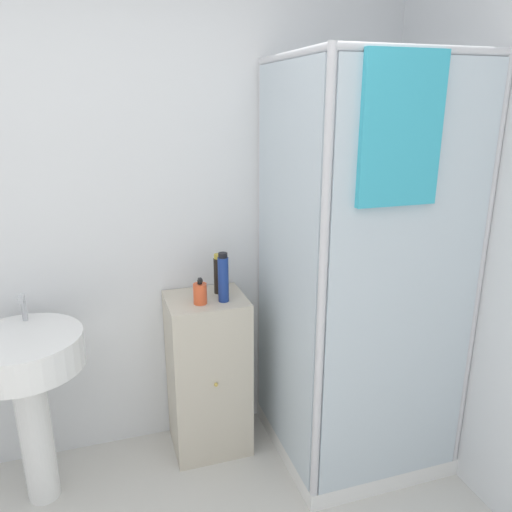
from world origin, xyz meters
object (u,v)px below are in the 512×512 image
soap_dispenser (200,293)px  shampoo_bottle_blue (223,278)px  shampoo_bottle_tall_black (218,274)px  sink (27,376)px

soap_dispenser → shampoo_bottle_blue: 0.14m
shampoo_bottle_tall_black → shampoo_bottle_blue: (-0.00, -0.12, 0.02)m
soap_dispenser → shampoo_bottle_tall_black: shampoo_bottle_tall_black is taller
soap_dispenser → shampoo_bottle_blue: shampoo_bottle_blue is taller
sink → soap_dispenser: size_ratio=7.24×
sink → shampoo_bottle_blue: shampoo_bottle_blue is taller
sink → shampoo_bottle_blue: (0.93, 0.06, 0.34)m
sink → soap_dispenser: (0.81, 0.07, 0.27)m
soap_dispenser → shampoo_bottle_blue: bearing=-2.4°
shampoo_bottle_tall_black → shampoo_bottle_blue: bearing=-90.9°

